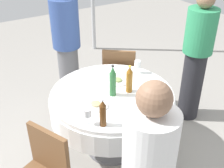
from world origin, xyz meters
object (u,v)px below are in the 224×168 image
bottle_green_right (113,82)px  plate_inner (118,81)px  dining_table (112,105)px  wine_glass_right (137,65)px  bottle_brown_west (103,113)px  chair_near (119,73)px  bottle_amber_rear (129,80)px  person_west (67,45)px  person_south (196,57)px  bottle_clear_south (136,110)px  plate_east (96,105)px  wine_glass_outer (153,98)px  wine_glass_near (88,114)px

bottle_green_right → plate_inner: bottle_green_right is taller
dining_table → plate_inner: plate_inner is taller
wine_glass_right → bottle_brown_west: bearing=-52.6°
wine_glass_right → chair_near: bearing=173.8°
bottle_brown_west → bottle_amber_rear: size_ratio=0.91×
bottle_green_right → person_west: bearing=-179.7°
bottle_green_right → person_south: bearing=92.6°
bottle_clear_south → person_west: size_ratio=0.15×
bottle_brown_west → bottle_green_right: 0.47m
bottle_amber_rear → bottle_green_right: bearing=-100.1°
plate_east → plate_inner: bearing=123.2°
wine_glass_right → plate_east: size_ratio=0.64×
dining_table → person_west: (-1.04, -0.02, 0.28)m
dining_table → bottle_amber_rear: size_ratio=4.38×
bottle_brown_west → wine_glass_outer: bearing=87.6°
bottle_amber_rear → chair_near: 0.87m
bottle_green_right → wine_glass_outer: size_ratio=2.04×
person_south → chair_near: 0.97m
bottle_clear_south → plate_east: size_ratio=1.06×
plate_inner → person_west: bearing=-168.4°
bottle_clear_south → person_south: (-0.50, 1.22, -0.01)m
wine_glass_outer → wine_glass_near: bearing=-99.5°
wine_glass_outer → dining_table: bearing=-156.6°
wine_glass_right → person_west: size_ratio=0.09×
dining_table → wine_glass_right: (-0.20, 0.45, 0.25)m
person_west → bottle_clear_south: bearing=-92.5°
wine_glass_near → person_south: size_ratio=0.09×
bottle_green_right → person_west: size_ratio=0.20×
dining_table → bottle_green_right: (0.04, -0.02, 0.30)m
bottle_brown_west → wine_glass_right: bottle_brown_west is taller
bottle_clear_south → chair_near: bearing=153.7°
bottle_clear_south → person_south: size_ratio=0.15×
plate_east → chair_near: chair_near is taller
bottle_amber_rear → wine_glass_outer: bottle_amber_rear is taller
bottle_brown_west → plate_east: bearing=163.4°
wine_glass_right → person_west: (-0.84, -0.48, 0.03)m
wine_glass_right → bottle_green_right: bearing=-62.5°
bottle_amber_rear → person_west: size_ratio=0.17×
plate_inner → chair_near: chair_near is taller
wine_glass_right → person_west: 0.96m
bottle_amber_rear → person_south: size_ratio=0.18×
bottle_brown_west → wine_glass_near: bottle_brown_west is taller
wine_glass_outer → plate_inner: 0.57m
bottle_green_right → plate_east: (0.08, -0.23, -0.14)m
wine_glass_outer → plate_inner: size_ratio=0.72×
bottle_brown_west → chair_near: bottle_brown_west is taller
bottle_clear_south → bottle_amber_rear: bottle_amber_rear is taller
dining_table → wine_glass_near: (0.31, -0.43, 0.26)m
bottle_amber_rear → wine_glass_near: 0.64m
person_south → wine_glass_right: bearing=-105.8°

